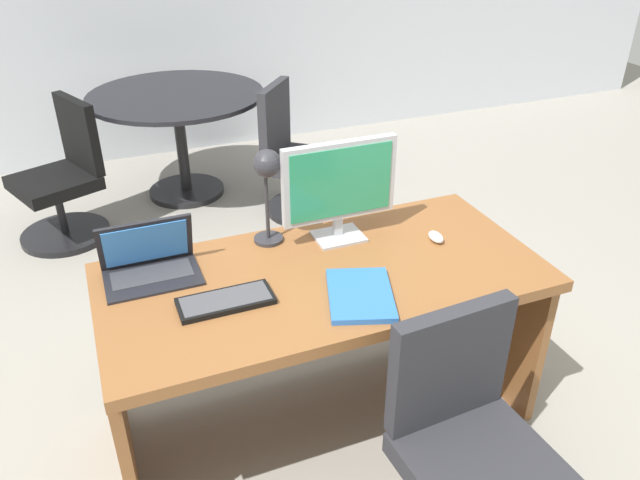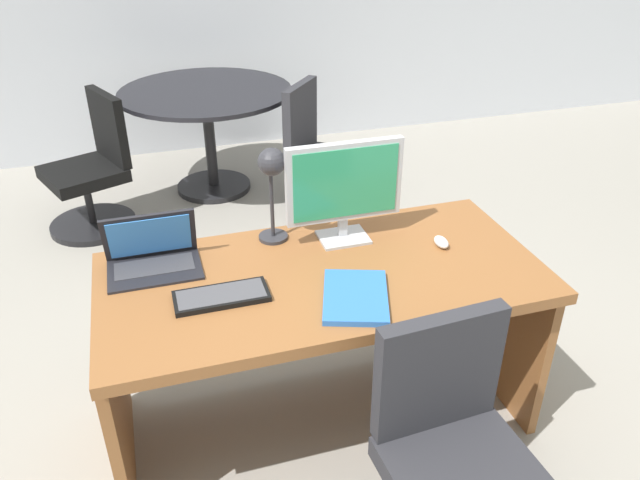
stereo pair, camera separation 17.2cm
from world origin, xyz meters
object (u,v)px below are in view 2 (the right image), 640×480
at_px(desk, 320,308).
at_px(meeting_chair_near, 94,177).
at_px(desk_lamp, 272,175).
at_px(office_chair, 454,477).
at_px(meeting_table, 208,115).
at_px(keyboard, 221,296).
at_px(mouse, 441,242).
at_px(meeting_chair_far, 321,164).
at_px(laptop, 152,250).
at_px(monitor, 344,186).
at_px(book, 355,297).

distance_m(desk, meeting_chair_near, 2.29).
height_order(desk, desk_lamp, desk_lamp).
bearing_deg(desk, office_chair, -73.52).
bearing_deg(meeting_table, keyboard, -96.59).
bearing_deg(desk_lamp, meeting_table, 89.52).
height_order(mouse, meeting_chair_far, meeting_chair_far).
distance_m(office_chair, meeting_chair_near, 3.07).
bearing_deg(laptop, monitor, -1.47).
distance_m(meeting_table, meeting_chair_far, 0.92).
relative_size(monitor, office_chair, 0.53).
bearing_deg(keyboard, monitor, 26.87).
height_order(office_chair, meeting_table, office_chair).
bearing_deg(meeting_chair_far, office_chair, -97.73).
xyz_separation_m(keyboard, book, (0.45, -0.14, 0.00)).
bearing_deg(meeting_table, desk, -87.58).
xyz_separation_m(desk, monitor, (0.16, 0.18, 0.44)).
xyz_separation_m(mouse, office_chair, (-0.29, -0.76, -0.41)).
distance_m(book, meeting_chair_far, 2.22).
distance_m(desk, mouse, 0.56).
xyz_separation_m(book, meeting_chair_near, (-0.98, 2.33, -0.41)).
bearing_deg(meeting_chair_near, meeting_table, 22.78).
distance_m(keyboard, mouse, 0.92).
bearing_deg(meeting_chair_far, monitor, -104.09).
height_order(keyboard, desk_lamp, desk_lamp).
xyz_separation_m(keyboard, mouse, (0.91, 0.11, 0.01)).
xyz_separation_m(laptop, desk_lamp, (0.49, 0.04, 0.23)).
relative_size(keyboard, meeting_table, 0.27).
distance_m(desk, laptop, 0.69).
height_order(laptop, book, laptop).
bearing_deg(meeting_table, laptop, -102.75).
bearing_deg(desk_lamp, laptop, -175.00).
height_order(monitor, meeting_table, monitor).
xyz_separation_m(laptop, meeting_chair_far, (1.19, 1.68, -0.47)).
bearing_deg(book, mouse, 28.41).
xyz_separation_m(desk_lamp, meeting_chair_far, (0.70, 1.63, -0.71)).
bearing_deg(keyboard, meeting_chair_far, 63.66).
bearing_deg(monitor, office_chair, -85.81).
bearing_deg(mouse, meeting_table, 104.29).
xyz_separation_m(monitor, laptop, (-0.77, 0.02, -0.18)).
relative_size(keyboard, meeting_chair_far, 0.38).
height_order(mouse, desk_lamp, desk_lamp).
xyz_separation_m(mouse, meeting_table, (-0.62, 2.43, -0.19)).
height_order(meeting_table, meeting_chair_far, meeting_chair_far).
bearing_deg(keyboard, desk_lamp, 51.21).
relative_size(desk, meeting_chair_near, 1.89).
height_order(book, meeting_chair_far, meeting_chair_far).
bearing_deg(desk_lamp, meeting_chair_near, 113.39).
xyz_separation_m(laptop, meeting_chair_near, (-0.31, 1.89, -0.47)).
distance_m(laptop, meeting_chair_far, 2.11).
height_order(monitor, keyboard, monitor).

